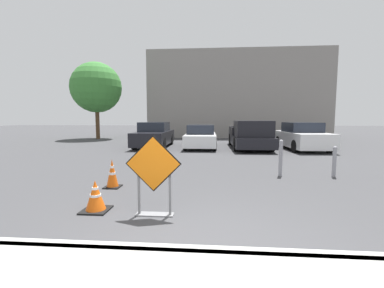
{
  "coord_description": "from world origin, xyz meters",
  "views": [
    {
      "loc": [
        0.11,
        -3.0,
        1.74
      ],
      "look_at": [
        -0.8,
        8.36,
        0.59
      ],
      "focal_mm": 24.0,
      "sensor_mm": 36.0,
      "label": 1
    }
  ],
  "objects_px": {
    "parked_car_third": "(302,137)",
    "road_closed_sign": "(154,172)",
    "traffic_cone_second": "(112,174)",
    "bollard_nearest": "(281,157)",
    "pickup_truck": "(250,136)",
    "traffic_cone_nearest": "(95,196)",
    "parked_car_second": "(201,137)",
    "bollard_second": "(334,161)",
    "parked_car_nearest": "(154,135)"
  },
  "relations": [
    {
      "from": "parked_car_third",
      "to": "road_closed_sign",
      "type": "bearing_deg",
      "value": 55.87
    },
    {
      "from": "traffic_cone_second",
      "to": "bollard_nearest",
      "type": "distance_m",
      "value": 4.83
    },
    {
      "from": "parked_car_third",
      "to": "pickup_truck",
      "type": "bearing_deg",
      "value": -6.57
    },
    {
      "from": "traffic_cone_nearest",
      "to": "parked_car_second",
      "type": "distance_m",
      "value": 10.67
    },
    {
      "from": "traffic_cone_nearest",
      "to": "bollard_nearest",
      "type": "xyz_separation_m",
      "value": [
        4.22,
        3.26,
        0.3
      ]
    },
    {
      "from": "parked_car_third",
      "to": "bollard_second",
      "type": "relative_size",
      "value": 4.64
    },
    {
      "from": "parked_car_second",
      "to": "bollard_nearest",
      "type": "xyz_separation_m",
      "value": [
        2.73,
        -7.3,
        -0.05
      ]
    },
    {
      "from": "traffic_cone_nearest",
      "to": "bollard_second",
      "type": "relative_size",
      "value": 0.63
    },
    {
      "from": "pickup_truck",
      "to": "bollard_second",
      "type": "height_order",
      "value": "pickup_truck"
    },
    {
      "from": "parked_car_nearest",
      "to": "parked_car_third",
      "type": "distance_m",
      "value": 8.5
    },
    {
      "from": "pickup_truck",
      "to": "parked_car_third",
      "type": "bearing_deg",
      "value": 176.71
    },
    {
      "from": "bollard_second",
      "to": "traffic_cone_nearest",
      "type": "bearing_deg",
      "value": -150.55
    },
    {
      "from": "road_closed_sign",
      "to": "parked_car_second",
      "type": "distance_m",
      "value": 10.72
    },
    {
      "from": "road_closed_sign",
      "to": "parked_car_nearest",
      "type": "bearing_deg",
      "value": 102.84
    },
    {
      "from": "traffic_cone_nearest",
      "to": "pickup_truck",
      "type": "distance_m",
      "value": 11.12
    },
    {
      "from": "bollard_second",
      "to": "parked_car_third",
      "type": "bearing_deg",
      "value": 78.67
    },
    {
      "from": "parked_car_second",
      "to": "pickup_truck",
      "type": "distance_m",
      "value": 2.85
    },
    {
      "from": "traffic_cone_nearest",
      "to": "traffic_cone_second",
      "type": "distance_m",
      "value": 1.65
    },
    {
      "from": "road_closed_sign",
      "to": "traffic_cone_nearest",
      "type": "distance_m",
      "value": 1.27
    },
    {
      "from": "pickup_truck",
      "to": "parked_car_nearest",
      "type": "bearing_deg",
      "value": -5.68
    },
    {
      "from": "bollard_nearest",
      "to": "bollard_second",
      "type": "xyz_separation_m",
      "value": [
        1.55,
        -0.0,
        -0.09
      ]
    },
    {
      "from": "bollard_second",
      "to": "road_closed_sign",
      "type": "bearing_deg",
      "value": -143.51
    },
    {
      "from": "traffic_cone_second",
      "to": "parked_car_third",
      "type": "xyz_separation_m",
      "value": [
        7.47,
        8.48,
        0.35
      ]
    },
    {
      "from": "traffic_cone_nearest",
      "to": "bollard_second",
      "type": "bearing_deg",
      "value": 29.45
    },
    {
      "from": "bollard_second",
      "to": "traffic_cone_second",
      "type": "bearing_deg",
      "value": -164.94
    },
    {
      "from": "parked_car_nearest",
      "to": "pickup_truck",
      "type": "relative_size",
      "value": 0.86
    },
    {
      "from": "parked_car_second",
      "to": "parked_car_nearest",
      "type": "bearing_deg",
      "value": -4.46
    },
    {
      "from": "parked_car_nearest",
      "to": "bollard_second",
      "type": "bearing_deg",
      "value": 133.06
    },
    {
      "from": "traffic_cone_nearest",
      "to": "pickup_truck",
      "type": "height_order",
      "value": "pickup_truck"
    },
    {
      "from": "road_closed_sign",
      "to": "bollard_nearest",
      "type": "distance_m",
      "value": 4.6
    },
    {
      "from": "parked_car_nearest",
      "to": "traffic_cone_nearest",
      "type": "bearing_deg",
      "value": 96.62
    },
    {
      "from": "road_closed_sign",
      "to": "bollard_nearest",
      "type": "bearing_deg",
      "value": 48.07
    },
    {
      "from": "parked_car_nearest",
      "to": "pickup_truck",
      "type": "xyz_separation_m",
      "value": [
        5.66,
        -0.51,
        0.02
      ]
    },
    {
      "from": "parked_car_second",
      "to": "parked_car_third",
      "type": "distance_m",
      "value": 5.67
    },
    {
      "from": "parked_car_second",
      "to": "traffic_cone_second",
      "type": "bearing_deg",
      "value": 77.84
    },
    {
      "from": "bollard_nearest",
      "to": "pickup_truck",
      "type": "bearing_deg",
      "value": 89.17
    },
    {
      "from": "pickup_truck",
      "to": "parked_car_third",
      "type": "height_order",
      "value": "pickup_truck"
    },
    {
      "from": "traffic_cone_nearest",
      "to": "parked_car_third",
      "type": "distance_m",
      "value": 12.38
    },
    {
      "from": "bollard_nearest",
      "to": "parked_car_third",
      "type": "bearing_deg",
      "value": 66.88
    },
    {
      "from": "road_closed_sign",
      "to": "bollard_second",
      "type": "distance_m",
      "value": 5.76
    },
    {
      "from": "road_closed_sign",
      "to": "pickup_truck",
      "type": "height_order",
      "value": "pickup_truck"
    },
    {
      "from": "bollard_nearest",
      "to": "traffic_cone_nearest",
      "type": "bearing_deg",
      "value": -142.33
    },
    {
      "from": "traffic_cone_second",
      "to": "pickup_truck",
      "type": "bearing_deg",
      "value": 61.68
    },
    {
      "from": "road_closed_sign",
      "to": "parked_car_second",
      "type": "bearing_deg",
      "value": 88.18
    },
    {
      "from": "parked_car_second",
      "to": "bollard_second",
      "type": "height_order",
      "value": "parked_car_second"
    },
    {
      "from": "road_closed_sign",
      "to": "traffic_cone_nearest",
      "type": "relative_size",
      "value": 2.47
    },
    {
      "from": "parked_car_third",
      "to": "bollard_nearest",
      "type": "bearing_deg",
      "value": 63.03
    },
    {
      "from": "parked_car_second",
      "to": "road_closed_sign",
      "type": "bearing_deg",
      "value": 87.48
    },
    {
      "from": "road_closed_sign",
      "to": "bollard_second",
      "type": "bearing_deg",
      "value": 36.49
    },
    {
      "from": "parked_car_second",
      "to": "parked_car_third",
      "type": "relative_size",
      "value": 0.98
    }
  ]
}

